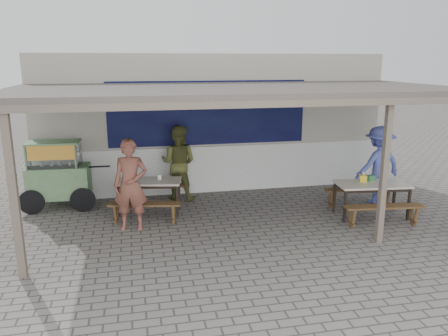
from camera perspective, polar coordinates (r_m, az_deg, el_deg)
name	(u,v)px	position (r m, az deg, el deg)	size (l,w,h in m)	color
ground	(246,233)	(8.75, 2.87, -8.52)	(60.00, 60.00, 0.00)	#65615B
back_wall	(212,123)	(11.70, -1.51, 5.94)	(9.00, 1.28, 3.50)	#B2AE9F
warung_roof	(237,92)	(8.99, 1.70, 9.94)	(9.00, 4.21, 2.81)	#4F4644
table_left	(149,184)	(9.82, -9.78, -2.04)	(1.50, 0.94, 0.75)	beige
bench_left_street	(145,208)	(9.27, -10.31, -5.19)	(1.52, 0.55, 0.45)	brown
bench_left_wall	(154,189)	(10.57, -9.16, -2.75)	(1.52, 0.55, 0.45)	brown
table_right	(372,187)	(9.98, 18.74, -2.31)	(1.60, 0.92, 0.75)	beige
bench_right_street	(384,211)	(9.54, 20.13, -5.25)	(1.64, 0.45, 0.45)	brown
bench_right_wall	(359,193)	(10.62, 17.23, -3.10)	(1.64, 0.45, 0.45)	brown
vendor_cart	(58,172)	(10.64, -20.90, -0.54)	(1.99, 0.83, 1.57)	#749A66
patron_street_side	(131,185)	(8.86, -12.10, -2.18)	(0.68, 0.44, 1.85)	brown
patron_wall_side	(178,163)	(10.67, -5.97, 0.70)	(0.89, 0.69, 1.83)	brown
patron_right_table	(378,165)	(10.97, 19.52, 0.39)	(1.20, 0.69, 1.85)	#5361BC
tissue_box	(363,178)	(10.02, 17.70, -1.28)	(0.15, 0.15, 0.15)	gold
donation_box	(371,178)	(10.16, 18.62, -1.23)	(0.18, 0.12, 0.12)	#327042
condiment_jar	(159,177)	(9.85, -8.44, -1.16)	(0.09, 0.09, 0.10)	white
condiment_bowl	(135,180)	(9.82, -11.59, -1.52)	(0.17, 0.17, 0.04)	silver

